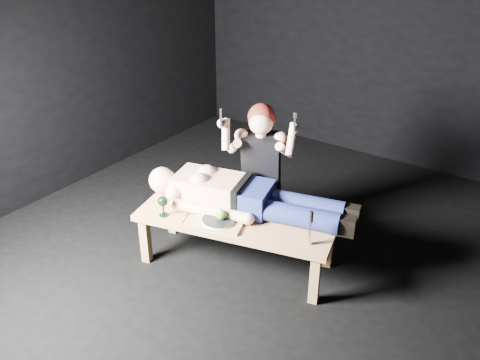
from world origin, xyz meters
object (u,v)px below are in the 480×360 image
at_px(table, 236,240).
at_px(serving_tray, 219,222).
at_px(lying_man, 249,194).
at_px(kneeling_woman, 262,168).
at_px(carving_knife, 310,228).
at_px(goblet, 163,206).

relative_size(table, serving_tray, 4.15).
bearing_deg(lying_man, kneeling_woman, 93.10).
distance_m(kneeling_woman, carving_knife, 0.92).
xyz_separation_m(goblet, carving_knife, (1.13, 0.31, 0.05)).
xyz_separation_m(lying_man, goblet, (-0.49, -0.46, -0.06)).
bearing_deg(kneeling_woman, goblet, -138.69).
bearing_deg(lying_man, table, -110.93).
xyz_separation_m(serving_tray, goblet, (-0.43, -0.15, 0.07)).
distance_m(lying_man, kneeling_woman, 0.40).
height_order(lying_man, goblet, lying_man).
xyz_separation_m(table, goblet, (-0.48, -0.32, 0.31)).
bearing_deg(carving_knife, serving_tray, 178.56).
height_order(kneeling_woman, serving_tray, kneeling_woman).
relative_size(goblet, carving_knife, 0.62).
bearing_deg(table, carving_knife, -14.82).
bearing_deg(serving_tray, goblet, -160.22).
xyz_separation_m(serving_tray, carving_knife, (0.70, 0.16, 0.13)).
bearing_deg(kneeling_woman, serving_tray, -110.49).
bearing_deg(serving_tray, kneeling_woman, 93.94).
distance_m(table, lying_man, 0.40).
height_order(lying_man, kneeling_woman, kneeling_woman).
bearing_deg(goblet, kneeling_woman, 65.74).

